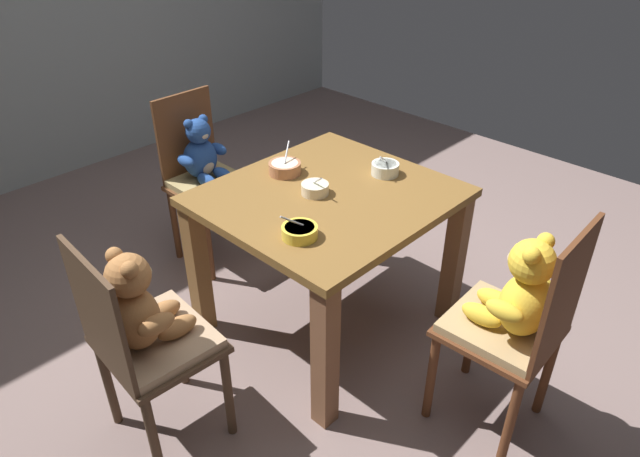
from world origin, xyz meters
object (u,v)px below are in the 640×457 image
at_px(teddy_chair_near_left, 142,324).
at_px(teddy_chair_far_center, 204,168).
at_px(porridge_bowl_cream_center, 315,188).
at_px(porridge_bowl_white_near_right, 385,168).
at_px(teddy_chair_near_front, 517,309).
at_px(porridge_bowl_yellow_near_left, 300,232).
at_px(porridge_bowl_terracotta_far_center, 286,167).
at_px(dining_table, 328,221).

bearing_deg(teddy_chair_near_left, teddy_chair_far_center, 47.74).
bearing_deg(porridge_bowl_cream_center, porridge_bowl_white_near_right, -15.85).
height_order(teddy_chair_near_front, porridge_bowl_cream_center, teddy_chair_near_front).
xyz_separation_m(porridge_bowl_cream_center, porridge_bowl_yellow_near_left, (-0.29, -0.20, -0.00)).
xyz_separation_m(teddy_chair_near_left, porridge_bowl_terracotta_far_center, (0.94, 0.26, 0.18)).
bearing_deg(porridge_bowl_yellow_near_left, teddy_chair_near_left, 164.01).
xyz_separation_m(teddy_chair_near_left, porridge_bowl_cream_center, (0.89, 0.02, 0.18)).
height_order(dining_table, teddy_chair_near_left, teddy_chair_near_left).
distance_m(porridge_bowl_terracotta_far_center, porridge_bowl_white_near_right, 0.45).
relative_size(teddy_chair_near_left, porridge_bowl_terracotta_far_center, 6.10).
bearing_deg(dining_table, teddy_chair_far_center, 91.61).
relative_size(dining_table, porridge_bowl_white_near_right, 7.51).
bearing_deg(teddy_chair_far_center, porridge_bowl_yellow_near_left, -16.51).
bearing_deg(teddy_chair_near_front, teddy_chair_far_center, -0.45).
bearing_deg(porridge_bowl_terracotta_far_center, porridge_bowl_cream_center, -101.73).
bearing_deg(porridge_bowl_cream_center, porridge_bowl_terracotta_far_center, 78.27).
relative_size(teddy_chair_near_left, teddy_chair_far_center, 0.97).
bearing_deg(teddy_chair_far_center, dining_table, 1.23).
bearing_deg(teddy_chair_far_center, porridge_bowl_terracotta_far_center, 2.39).
relative_size(teddy_chair_far_center, porridge_bowl_terracotta_far_center, 6.27).
distance_m(porridge_bowl_cream_center, porridge_bowl_terracotta_far_center, 0.24).
bearing_deg(porridge_bowl_terracotta_far_center, teddy_chair_near_left, -164.45).
distance_m(teddy_chair_near_left, porridge_bowl_yellow_near_left, 0.65).
distance_m(dining_table, teddy_chair_far_center, 0.89).
distance_m(porridge_bowl_cream_center, porridge_bowl_white_near_right, 0.37).
distance_m(dining_table, porridge_bowl_white_near_right, 0.36).
relative_size(teddy_chair_near_front, porridge_bowl_white_near_right, 7.19).
xyz_separation_m(teddy_chair_near_left, teddy_chair_near_front, (0.97, -0.91, 0.01)).
relative_size(teddy_chair_near_left, teddy_chair_near_front, 0.95).
bearing_deg(porridge_bowl_yellow_near_left, porridge_bowl_white_near_right, 8.60).
height_order(dining_table, porridge_bowl_cream_center, porridge_bowl_cream_center).
bearing_deg(teddy_chair_near_front, porridge_bowl_yellow_near_left, 23.96).
distance_m(porridge_bowl_cream_center, porridge_bowl_yellow_near_left, 0.35).
bearing_deg(teddy_chair_far_center, teddy_chair_near_front, 1.51).
relative_size(porridge_bowl_cream_center, porridge_bowl_white_near_right, 0.93).
relative_size(porridge_bowl_terracotta_far_center, porridge_bowl_white_near_right, 1.12).
height_order(teddy_chair_near_left, teddy_chair_far_center, teddy_chair_far_center).
xyz_separation_m(porridge_bowl_terracotta_far_center, porridge_bowl_white_near_right, (0.30, -0.34, 0.00)).
relative_size(porridge_bowl_cream_center, porridge_bowl_yellow_near_left, 0.85).
bearing_deg(porridge_bowl_white_near_right, porridge_bowl_cream_center, 164.15).
distance_m(teddy_chair_near_front, porridge_bowl_terracotta_far_center, 1.18).
height_order(teddy_chair_near_front, porridge_bowl_yellow_near_left, teddy_chair_near_front).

